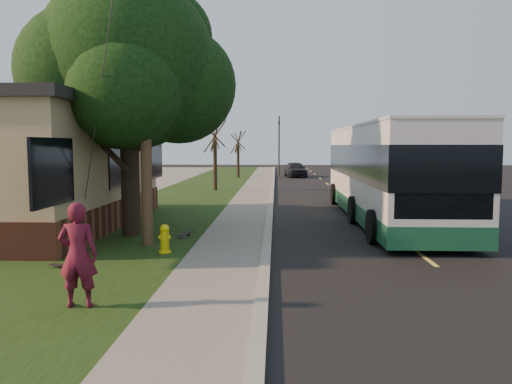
{
  "coord_description": "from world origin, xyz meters",
  "views": [
    {
      "loc": [
        0.25,
        -12.51,
        2.82
      ],
      "look_at": [
        -0.32,
        1.56,
        1.5
      ],
      "focal_mm": 35.0,
      "sensor_mm": 36.0,
      "label": 1
    }
  ],
  "objects_px": {
    "leafy_tree": "(130,67)",
    "bare_tree_near": "(215,156)",
    "traffic_signal": "(279,142)",
    "dumpster": "(47,198)",
    "bare_tree_far": "(238,155)",
    "skateboard_main": "(186,234)",
    "utility_pole": "(144,78)",
    "transit_bus": "(386,170)",
    "distant_car": "(295,169)",
    "skateboarder": "(78,255)",
    "fire_hydrant": "(165,239)",
    "skateboard_spare": "(64,266)"
  },
  "relations": [
    {
      "from": "utility_pole",
      "to": "fire_hydrant",
      "type": "bearing_deg",
      "value": -54.62
    },
    {
      "from": "skateboarder",
      "to": "distant_car",
      "type": "distance_m",
      "value": 36.56
    },
    {
      "from": "transit_bus",
      "to": "dumpster",
      "type": "bearing_deg",
      "value": 179.6
    },
    {
      "from": "traffic_signal",
      "to": "skateboarder",
      "type": "bearing_deg",
      "value": -95.37
    },
    {
      "from": "skateboard_main",
      "to": "skateboard_spare",
      "type": "bearing_deg",
      "value": -116.27
    },
    {
      "from": "utility_pole",
      "to": "transit_bus",
      "type": "distance_m",
      "value": 9.85
    },
    {
      "from": "leafy_tree",
      "to": "traffic_signal",
      "type": "xyz_separation_m",
      "value": [
        4.67,
        31.35,
        -2.0
      ]
    },
    {
      "from": "bare_tree_far",
      "to": "distant_car",
      "type": "height_order",
      "value": "bare_tree_far"
    },
    {
      "from": "skateboarder",
      "to": "skateboard_main",
      "type": "relative_size",
      "value": 1.98
    },
    {
      "from": "leafy_tree",
      "to": "distant_car",
      "type": "xyz_separation_m",
      "value": [
        6.13,
        29.23,
        -4.48
      ]
    },
    {
      "from": "utility_pole",
      "to": "bare_tree_near",
      "type": "distance_m",
      "value": 17.19
    },
    {
      "from": "transit_bus",
      "to": "skateboarder",
      "type": "distance_m",
      "value": 13.19
    },
    {
      "from": "transit_bus",
      "to": "skateboard_spare",
      "type": "distance_m",
      "value": 12.21
    },
    {
      "from": "leafy_tree",
      "to": "bare_tree_far",
      "type": "relative_size",
      "value": 1.94
    },
    {
      "from": "traffic_signal",
      "to": "skateboarder",
      "type": "distance_m",
      "value": 38.56
    },
    {
      "from": "distant_car",
      "to": "fire_hydrant",
      "type": "bearing_deg",
      "value": -105.68
    },
    {
      "from": "utility_pole",
      "to": "skateboard_spare",
      "type": "bearing_deg",
      "value": -114.27
    },
    {
      "from": "skateboarder",
      "to": "skateboard_main",
      "type": "distance_m",
      "value": 6.81
    },
    {
      "from": "bare_tree_far",
      "to": "skateboarder",
      "type": "xyz_separation_m",
      "value": [
        -0.1,
        -34.33,
        -1.03
      ]
    },
    {
      "from": "utility_pole",
      "to": "bare_tree_far",
      "type": "height_order",
      "value": "utility_pole"
    },
    {
      "from": "skateboard_spare",
      "to": "dumpster",
      "type": "xyz_separation_m",
      "value": [
        -4.22,
        8.24,
        0.64
      ]
    },
    {
      "from": "bare_tree_far",
      "to": "skateboard_main",
      "type": "distance_m",
      "value": 27.67
    },
    {
      "from": "dumpster",
      "to": "distant_car",
      "type": "relative_size",
      "value": 0.49
    },
    {
      "from": "bare_tree_near",
      "to": "skateboard_main",
      "type": "distance_m",
      "value": 15.77
    },
    {
      "from": "fire_hydrant",
      "to": "leafy_tree",
      "type": "distance_m",
      "value": 5.65
    },
    {
      "from": "bare_tree_near",
      "to": "skateboard_spare",
      "type": "distance_m",
      "value": 19.81
    },
    {
      "from": "skateboarder",
      "to": "utility_pole",
      "type": "bearing_deg",
      "value": -92.57
    },
    {
      "from": "fire_hydrant",
      "to": "traffic_signal",
      "type": "distance_m",
      "value": 34.25
    },
    {
      "from": "traffic_signal",
      "to": "dumpster",
      "type": "relative_size",
      "value": 2.74
    },
    {
      "from": "dumpster",
      "to": "skateboard_main",
      "type": "bearing_deg",
      "value": -33.76
    },
    {
      "from": "dumpster",
      "to": "utility_pole",
      "type": "bearing_deg",
      "value": -45.73
    },
    {
      "from": "fire_hydrant",
      "to": "bare_tree_near",
      "type": "height_order",
      "value": "bare_tree_near"
    },
    {
      "from": "traffic_signal",
      "to": "dumpster",
      "type": "xyz_separation_m",
      "value": [
        -9.23,
        -27.44,
        -2.4
      ]
    },
    {
      "from": "leafy_tree",
      "to": "bare_tree_near",
      "type": "bearing_deg",
      "value": 87.5
    },
    {
      "from": "bare_tree_far",
      "to": "transit_bus",
      "type": "xyz_separation_m",
      "value": [
        7.41,
        -23.53,
        -0.11
      ]
    },
    {
      "from": "dumpster",
      "to": "leafy_tree",
      "type": "bearing_deg",
      "value": -40.62
    },
    {
      "from": "traffic_signal",
      "to": "transit_bus",
      "type": "xyz_separation_m",
      "value": [
        3.91,
        -27.53,
        -1.27
      ]
    },
    {
      "from": "bare_tree_far",
      "to": "skateboarder",
      "type": "distance_m",
      "value": 34.35
    },
    {
      "from": "bare_tree_near",
      "to": "dumpster",
      "type": "xyz_separation_m",
      "value": [
        -5.23,
        -11.44,
        -1.39
      ]
    },
    {
      "from": "utility_pole",
      "to": "skateboard_spare",
      "type": "xyz_separation_m",
      "value": [
        -1.2,
        -2.67,
        -4.51
      ]
    },
    {
      "from": "traffic_signal",
      "to": "skateboard_spare",
      "type": "relative_size",
      "value": 7.28
    },
    {
      "from": "skateboarder",
      "to": "skateboard_spare",
      "type": "bearing_deg",
      "value": -66.87
    },
    {
      "from": "leafy_tree",
      "to": "distant_car",
      "type": "height_order",
      "value": "leafy_tree"
    },
    {
      "from": "bare_tree_far",
      "to": "utility_pole",
      "type": "bearing_deg",
      "value": -90.6
    },
    {
      "from": "utility_pole",
      "to": "bare_tree_far",
      "type": "xyz_separation_m",
      "value": [
        0.31,
        29.01,
        -2.63
      ]
    },
    {
      "from": "leafy_tree",
      "to": "bare_tree_near",
      "type": "distance_m",
      "value": 15.66
    },
    {
      "from": "fire_hydrant",
      "to": "bare_tree_far",
      "type": "height_order",
      "value": "bare_tree_far"
    },
    {
      "from": "fire_hydrant",
      "to": "skateboard_spare",
      "type": "distance_m",
      "value": 2.56
    },
    {
      "from": "bare_tree_near",
      "to": "skateboard_spare",
      "type": "height_order",
      "value": "bare_tree_near"
    },
    {
      "from": "bare_tree_near",
      "to": "traffic_signal",
      "type": "height_order",
      "value": "traffic_signal"
    }
  ]
}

